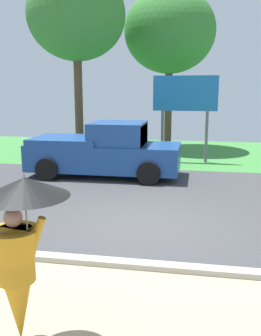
{
  "coord_description": "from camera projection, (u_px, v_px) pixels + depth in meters",
  "views": [
    {
      "loc": [
        1.16,
        -7.99,
        3.06
      ],
      "look_at": [
        -0.45,
        1.0,
        1.1
      ],
      "focal_mm": 40.57,
      "sensor_mm": 36.0,
      "label": 1
    }
  ],
  "objects": [
    {
      "name": "ground_plane",
      "position": [
        157.0,
        193.0,
        11.38
      ],
      "size": [
        40.0,
        22.0,
        0.2
      ],
      "color": "#424244"
    },
    {
      "name": "roadside_billboard",
      "position": [
        185.0,
        100.0,
        15.3
      ],
      "size": [
        2.6,
        0.12,
        3.5
      ],
      "color": "slate",
      "rests_on": "ground_plane"
    },
    {
      "name": "pickup_truck",
      "position": [
        105.0,
        151.0,
        13.16
      ],
      "size": [
        5.2,
        2.28,
        1.88
      ],
      "rotation": [
        0.0,
        0.0,
        0.03
      ],
      "color": "#1E478C",
      "rests_on": "ground_plane"
    },
    {
      "name": "monk_pedestrian",
      "position": [
        19.0,
        257.0,
        4.44
      ],
      "size": [
        1.08,
        1.02,
        2.13
      ],
      "rotation": [
        0.0,
        0.0,
        -0.23
      ],
      "color": "orange",
      "rests_on": "ground_plane"
    },
    {
      "name": "tree_left_far",
      "position": [
        76.0,
        16.0,
        15.77
      ],
      "size": [
        4.11,
        4.11,
        7.85
      ],
      "color": "brown",
      "rests_on": "ground_plane"
    },
    {
      "name": "tree_center_back",
      "position": [
        170.0,
        32.0,
        18.19
      ],
      "size": [
        4.38,
        4.38,
        7.66
      ],
      "color": "brown",
      "rests_on": "ground_plane"
    }
  ]
}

